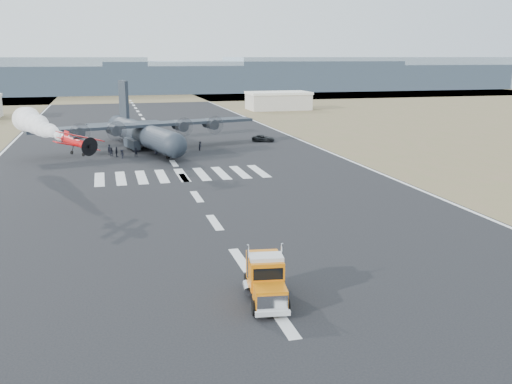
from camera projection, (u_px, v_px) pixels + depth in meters
name	position (u px, v px, depth m)	size (l,w,h in m)	color
ground	(282.00, 319.00, 38.74)	(500.00, 500.00, 0.00)	black
scrub_far	(127.00, 96.00, 254.89)	(500.00, 80.00, 0.00)	olive
runway_markings	(174.00, 163.00, 95.13)	(60.00, 260.00, 0.01)	silver
ridge_seg_d	(124.00, 79.00, 281.57)	(150.00, 50.00, 13.00)	gray
ridge_seg_e	(251.00, 76.00, 297.65)	(150.00, 50.00, 15.00)	gray
ridge_seg_f	(365.00, 73.00, 313.74)	(150.00, 50.00, 17.00)	gray
ridge_seg_g	(468.00, 76.00, 330.52)	(150.00, 50.00, 13.00)	gray
hangar_right	(278.00, 100.00, 190.55)	(20.50, 12.50, 5.90)	#B6AFA2
semi_truck	(266.00, 278.00, 41.49)	(3.42, 7.87, 3.47)	black
aerobatic_biplane	(77.00, 142.00, 67.34)	(5.99, 5.79, 3.19)	red
smoke_trail	(32.00, 122.00, 86.62)	(10.43, 27.39, 3.90)	white
transport_aircraft	(143.00, 132.00, 109.51)	(43.03, 35.18, 12.55)	black
support_vehicle	(263.00, 138.00, 119.40)	(2.21, 4.79, 1.33)	black
crew_a	(109.00, 150.00, 103.41)	(0.68, 0.56, 1.86)	black
crew_b	(111.00, 152.00, 101.78)	(0.76, 0.47, 1.57)	black
crew_c	(122.00, 154.00, 99.65)	(1.01, 0.47, 1.56)	black
crew_d	(117.00, 152.00, 101.05)	(1.04, 0.53, 1.78)	black
crew_e	(156.00, 150.00, 103.83)	(0.80, 0.49, 1.64)	black
crew_f	(136.00, 152.00, 101.55)	(1.49, 0.48, 1.60)	black
crew_g	(168.00, 146.00, 107.76)	(0.69, 0.57, 1.90)	black
crew_h	(200.00, 146.00, 107.99)	(0.85, 0.52, 1.74)	black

